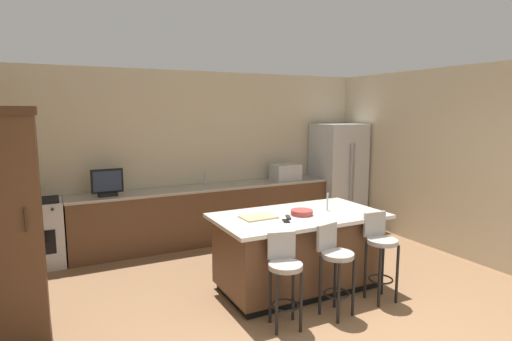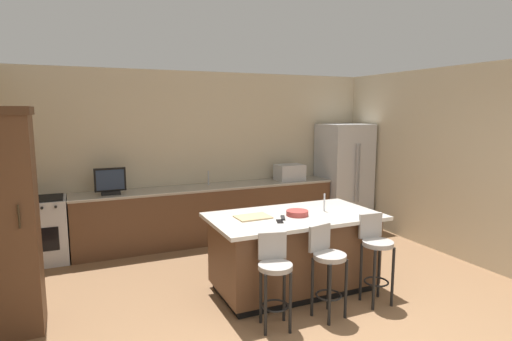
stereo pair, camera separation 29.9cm
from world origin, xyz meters
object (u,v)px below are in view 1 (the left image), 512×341
(bar_stool_center, at_px, (335,262))
(cutting_board, at_px, (258,217))
(tv_monitor, at_px, (107,184))
(bar_stool_left, at_px, (284,272))
(kitchen_island, at_px, (298,251))
(cabinet_tower, at_px, (3,222))
(fruit_bowl, at_px, (302,212))
(refrigerator, at_px, (338,174))
(microwave, at_px, (285,172))
(cell_phone, at_px, (286,221))
(range_oven, at_px, (34,234))
(bar_stool_right, at_px, (380,248))
(tv_remote, at_px, (288,217))

(bar_stool_center, xyz_separation_m, cutting_board, (-0.50, 0.79, 0.36))
(tv_monitor, height_order, bar_stool_left, tv_monitor)
(kitchen_island, bearing_deg, cabinet_tower, 174.83)
(cabinet_tower, height_order, fruit_bowl, cabinet_tower)
(cabinet_tower, bearing_deg, refrigerator, 19.50)
(microwave, bearing_deg, cell_phone, -120.67)
(bar_stool_center, relative_size, cell_phone, 6.46)
(microwave, height_order, cutting_board, microwave)
(refrigerator, distance_m, bar_stool_left, 4.05)
(range_oven, height_order, bar_stool_right, bar_stool_right)
(cabinet_tower, bearing_deg, cell_phone, -10.03)
(bar_stool_left, xyz_separation_m, bar_stool_center, (0.60, -0.03, 0.02))
(tv_monitor, bearing_deg, cell_phone, -56.40)
(cabinet_tower, xyz_separation_m, tv_remote, (2.83, -0.38, -0.20))
(range_oven, distance_m, cutting_board, 3.24)
(cabinet_tower, height_order, cell_phone, cabinet_tower)
(range_oven, distance_m, bar_stool_center, 4.12)
(bar_stool_center, bearing_deg, kitchen_island, 75.99)
(microwave, relative_size, cell_phone, 3.20)
(kitchen_island, distance_m, range_oven, 3.64)
(microwave, relative_size, tv_monitor, 1.08)
(bar_stool_left, bearing_deg, tv_remote, 69.76)
(bar_stool_left, bearing_deg, bar_stool_center, 10.77)
(bar_stool_right, relative_size, cutting_board, 2.56)
(bar_stool_center, bearing_deg, fruit_bowl, 74.95)
(cabinet_tower, relative_size, fruit_bowl, 8.41)
(cabinet_tower, bearing_deg, fruit_bowl, -6.04)
(cabinet_tower, distance_m, fruit_bowl, 3.07)
(bar_stool_left, relative_size, bar_stool_center, 0.97)
(tv_remote, bearing_deg, cell_phone, -108.76)
(fruit_bowl, bearing_deg, tv_remote, -165.67)
(bar_stool_center, distance_m, bar_stool_right, 0.68)
(tv_monitor, relative_size, fruit_bowl, 1.71)
(bar_stool_center, distance_m, cell_phone, 0.69)
(tv_monitor, relative_size, tv_remote, 2.63)
(cutting_board, bearing_deg, kitchen_island, -7.61)
(kitchen_island, relative_size, cell_phone, 13.48)
(bar_stool_center, distance_m, cutting_board, 1.00)
(kitchen_island, distance_m, tv_monitor, 2.95)
(refrigerator, distance_m, cabinet_tower, 5.61)
(bar_stool_left, bearing_deg, fruit_bowl, 60.03)
(range_oven, relative_size, bar_stool_right, 0.94)
(fruit_bowl, relative_size, cell_phone, 1.74)
(cabinet_tower, height_order, bar_stool_center, cabinet_tower)
(refrigerator, distance_m, cutting_board, 3.45)
(refrigerator, xyz_separation_m, fruit_bowl, (-2.24, -2.19, 0.01))
(kitchen_island, xyz_separation_m, microwave, (1.15, 2.23, 0.59))
(microwave, height_order, cell_phone, microwave)
(cell_phone, bearing_deg, cutting_board, 146.22)
(kitchen_island, bearing_deg, fruit_bowl, -76.16)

